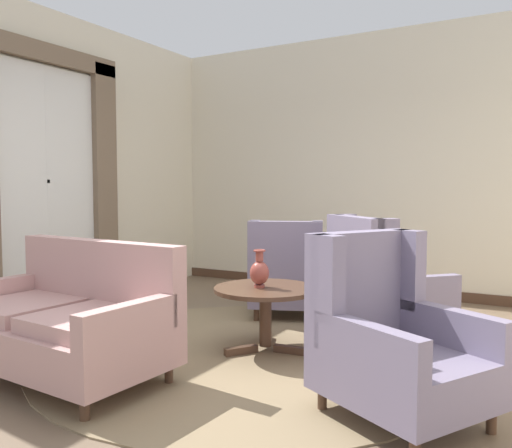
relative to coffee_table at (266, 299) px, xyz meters
name	(u,v)px	position (x,y,z in m)	size (l,w,h in m)	color
ground	(229,364)	(-0.09, -0.42, -0.43)	(9.15, 9.15, 0.00)	brown
wall_back	(367,164)	(-0.09, 2.85, 1.21)	(5.67, 0.08, 3.28)	beige
wall_left	(73,162)	(-2.84, 0.56, 1.21)	(0.08, 4.57, 3.28)	beige
baseboard_back	(363,288)	(-0.09, 2.79, -0.37)	(5.51, 0.03, 0.12)	#4C3323
area_rug	(249,353)	(-0.09, -0.12, -0.43)	(3.37, 3.37, 0.01)	#847051
window_with_curtains	(48,167)	(-2.75, 0.14, 1.14)	(0.12, 1.90, 2.75)	silver
coffee_table	(266,299)	(0.00, 0.00, 0.00)	(0.84, 0.84, 0.53)	#4C3323
porcelain_vase	(259,272)	(-0.03, -0.04, 0.23)	(0.16, 0.16, 0.31)	brown
settee	(65,322)	(-0.95, -1.21, -0.04)	(1.66, 0.96, 0.95)	tan
armchair_near_window	(287,276)	(-0.38, 1.16, -0.01)	(1.01, 1.08, 1.01)	slate
armchair_back_corner	(391,341)	(1.22, -0.71, 0.01)	(1.14, 1.09, 1.07)	slate
armchair_foreground_right	(380,288)	(0.69, 0.87, 0.01)	(1.21, 1.21, 1.09)	slate
side_table	(344,308)	(0.67, -0.01, 0.01)	(0.46, 0.46, 0.74)	#4C3323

